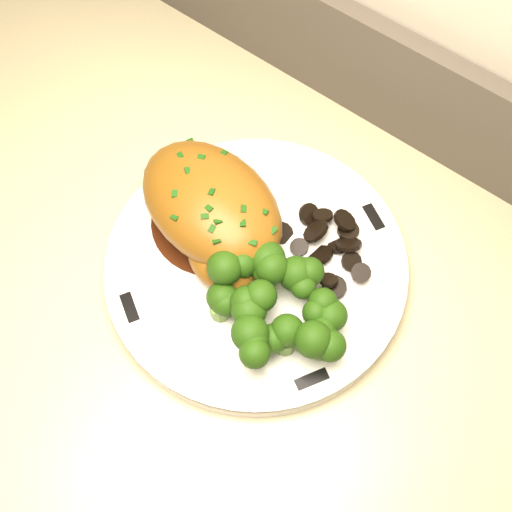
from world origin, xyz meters
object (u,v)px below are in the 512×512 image
Objects in this scene: counter at (267,484)px; broccoli_florets at (273,307)px; plate at (256,266)px; chicken_breast at (212,210)px.

counter is 0.52m from broccoli_florets.
broccoli_florets is (0.05, -0.04, 0.03)m from plate.
counter is at bearing -21.70° from chicken_breast.
broccoli_florets is (0.10, -0.04, -0.01)m from chicken_breast.
plate is 0.07m from broccoli_florets.
counter reaches higher than chicken_breast.
counter is 0.55m from chicken_breast.
broccoli_florets reaches higher than plate.
counter is 12.63× the size of chicken_breast.
chicken_breast is (-0.05, 0.00, 0.04)m from plate.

